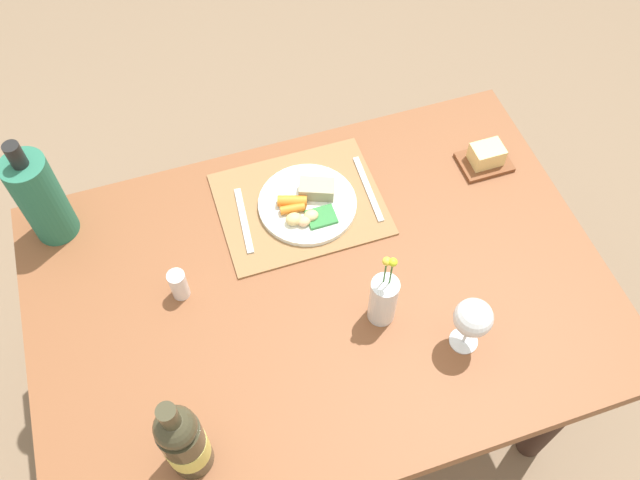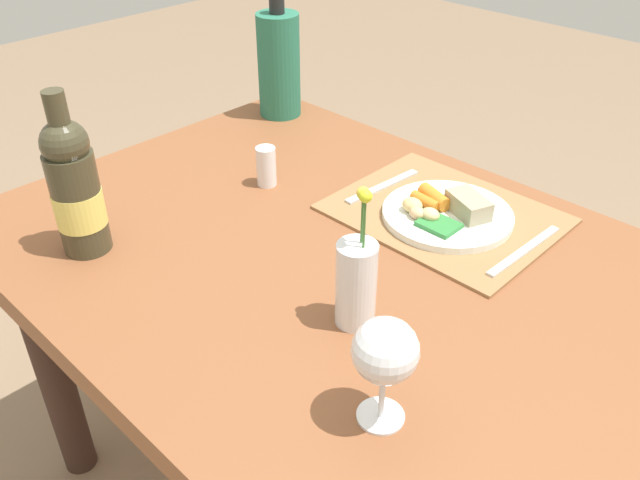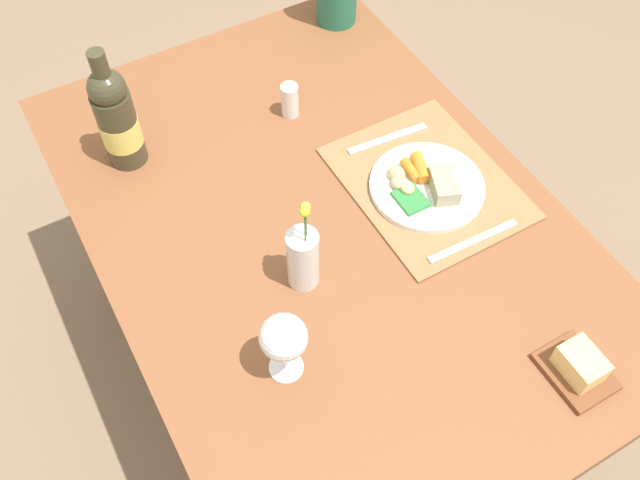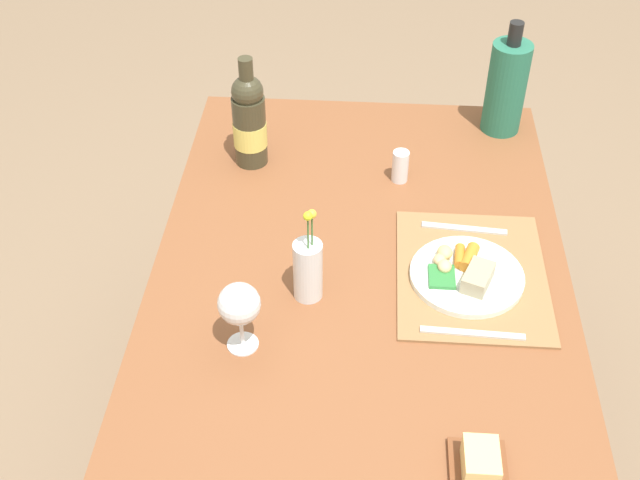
% 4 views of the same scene
% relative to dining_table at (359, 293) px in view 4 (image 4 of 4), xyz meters
% --- Properties ---
extents(ground_plane, '(8.00, 8.00, 0.00)m').
position_rel_dining_table_xyz_m(ground_plane, '(0.00, 0.00, -0.62)').
color(ground_plane, '#826A51').
extents(dining_table, '(1.33, 0.91, 0.72)m').
position_rel_dining_table_xyz_m(dining_table, '(0.00, 0.00, 0.00)').
color(dining_table, brown).
rests_on(dining_table, ground_plane).
extents(placemat, '(0.40, 0.32, 0.01)m').
position_rel_dining_table_xyz_m(placemat, '(-0.03, -0.24, 0.10)').
color(placemat, olive).
rests_on(placemat, dining_table).
extents(dinner_plate, '(0.24, 0.24, 0.05)m').
position_rel_dining_table_xyz_m(dinner_plate, '(-0.04, -0.23, 0.12)').
color(dinner_plate, white).
rests_on(dinner_plate, placemat).
extents(fork, '(0.02, 0.21, 0.00)m').
position_rel_dining_table_xyz_m(fork, '(-0.20, -0.23, 0.11)').
color(fork, silver).
rests_on(fork, placemat).
extents(knife, '(0.03, 0.20, 0.00)m').
position_rel_dining_table_xyz_m(knife, '(0.12, -0.23, 0.11)').
color(knife, silver).
rests_on(knife, placemat).
extents(wine_bottle, '(0.08, 0.08, 0.29)m').
position_rel_dining_table_xyz_m(wine_bottle, '(0.36, 0.29, 0.22)').
color(wine_bottle, '#3D3925').
rests_on(wine_bottle, dining_table).
extents(salt_shaker, '(0.04, 0.04, 0.08)m').
position_rel_dining_table_xyz_m(salt_shaker, '(0.31, -0.09, 0.14)').
color(salt_shaker, white).
rests_on(salt_shaker, dining_table).
extents(cooler_bottle, '(0.10, 0.10, 0.31)m').
position_rel_dining_table_xyz_m(cooler_bottle, '(0.56, -0.36, 0.23)').
color(cooler_bottle, '#276D52').
rests_on(cooler_bottle, dining_table).
extents(wine_glass, '(0.08, 0.08, 0.16)m').
position_rel_dining_table_xyz_m(wine_glass, '(-0.26, 0.23, 0.21)').
color(wine_glass, white).
rests_on(wine_glass, dining_table).
extents(flower_vase, '(0.06, 0.06, 0.23)m').
position_rel_dining_table_xyz_m(flower_vase, '(-0.11, 0.11, 0.17)').
color(flower_vase, silver).
rests_on(flower_vase, dining_table).
extents(butter_dish, '(0.13, 0.10, 0.06)m').
position_rel_dining_table_xyz_m(butter_dish, '(-0.52, -0.22, 0.12)').
color(butter_dish, brown).
rests_on(butter_dish, dining_table).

